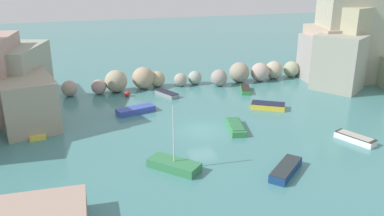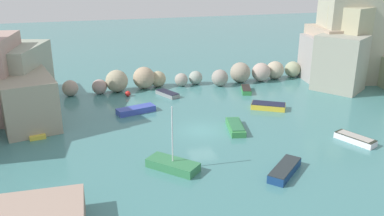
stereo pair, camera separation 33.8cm
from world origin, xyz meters
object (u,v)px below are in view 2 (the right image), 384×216
moored_boat_5 (355,139)px  moored_boat_6 (36,133)px  moored_boat_3 (268,106)px  moored_boat_7 (235,127)px  moored_boat_8 (285,170)px  channel_buoy (128,94)px  moored_boat_0 (173,165)px  moored_boat_2 (246,90)px  moored_boat_4 (136,110)px  moored_boat_1 (167,94)px

moored_boat_5 → moored_boat_6: 28.61m
moored_boat_3 → moored_boat_7: same height
moored_boat_8 → moored_boat_5: bearing=-20.9°
channel_buoy → moored_boat_0: 18.90m
moored_boat_2 → moored_boat_4: 14.37m
moored_boat_2 → moored_boat_8: 20.33m
moored_boat_7 → moored_boat_2: bearing=-15.9°
channel_buoy → moored_boat_4: (0.17, -5.78, -0.01)m
moored_boat_1 → moored_boat_5: moored_boat_5 is taller
moored_boat_1 → moored_boat_3: 11.98m
channel_buoy → moored_boat_3: bearing=-30.6°
channel_buoy → moored_boat_5: channel_buoy is taller
moored_boat_1 → moored_boat_5: (13.16, -17.17, 0.06)m
moored_boat_5 → moored_boat_6: (-27.14, 9.06, -0.13)m
moored_boat_1 → moored_boat_8: size_ratio=0.89×
moored_boat_6 → moored_boat_7: moored_boat_7 is taller
moored_boat_6 → moored_boat_8: size_ratio=0.80×
moored_boat_2 → moored_boat_5: moored_boat_5 is taller
moored_boat_8 → moored_boat_1: bearing=59.0°
moored_boat_0 → moored_boat_6: (-10.64, 9.71, -0.18)m
moored_boat_3 → moored_boat_4: bearing=19.6°
moored_boat_1 → moored_boat_7: size_ratio=0.82×
moored_boat_0 → moored_boat_6: bearing=-176.9°
moored_boat_3 → moored_boat_7: bearing=69.6°
moored_boat_0 → channel_buoy: bearing=139.1°
moored_boat_6 → moored_boat_8: (18.52, -12.62, 0.15)m
moored_boat_4 → moored_boat_6: moored_boat_4 is taller
moored_boat_2 → moored_boat_3: (0.00, -6.24, 0.03)m
moored_boat_4 → moored_boat_0: bearing=78.4°
channel_buoy → moored_boat_8: bearing=-67.4°
moored_boat_0 → moored_boat_5: (16.50, 0.65, -0.05)m
moored_boat_0 → moored_boat_1: moored_boat_0 is taller
moored_boat_5 → moored_boat_0: bearing=68.1°
moored_boat_7 → moored_boat_8: size_ratio=1.08×
channel_buoy → moored_boat_7: channel_buoy is taller
moored_boat_1 → moored_boat_7: (4.03, -11.84, 0.05)m
moored_boat_7 → moored_boat_5: bearing=-109.2°
moored_boat_4 → moored_boat_2: bearing=178.9°
moored_boat_6 → moored_boat_0: bearing=-143.5°
channel_buoy → moored_boat_2: (14.05, -2.06, -0.04)m
moored_boat_7 → moored_boat_0: bearing=140.1°
moored_boat_1 → moored_boat_4: bearing=-68.9°
moored_boat_4 → moored_boat_6: size_ratio=1.40×
moored_boat_5 → moored_boat_3: bearing=-4.0°
moored_boat_8 → moored_boat_7: bearing=49.9°
moored_boat_5 → moored_boat_6: bearing=47.4°
moored_boat_0 → moored_boat_2: bearing=98.1°
moored_boat_5 → moored_boat_6: moored_boat_5 is taller
channel_buoy → moored_boat_2: size_ratio=0.20×
moored_boat_0 → moored_boat_8: 8.40m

